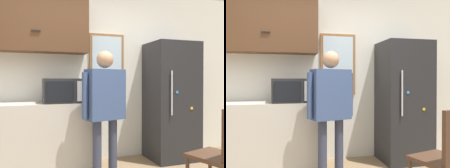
# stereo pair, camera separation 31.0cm
# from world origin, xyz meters

# --- Properties ---
(back_wall) EXTENTS (6.00, 0.06, 2.70)m
(back_wall) POSITION_xyz_m (0.00, 1.83, 1.35)
(back_wall) COLOR silver
(back_wall) RESTS_ON ground_plane
(counter) EXTENTS (2.21, 0.62, 0.93)m
(counter) POSITION_xyz_m (-1.09, 1.49, 0.47)
(counter) COLOR #BCB7AD
(counter) RESTS_ON ground_plane
(upper_cabinets) EXTENTS (2.21, 0.34, 0.76)m
(upper_cabinets) POSITION_xyz_m (-1.09, 1.64, 2.00)
(upper_cabinets) COLOR #51331E
(microwave) EXTENTS (0.49, 0.40, 0.32)m
(microwave) POSITION_xyz_m (-0.38, 1.39, 1.09)
(microwave) COLOR #232326
(microwave) RESTS_ON counter
(person) EXTENTS (0.61, 0.33, 1.59)m
(person) POSITION_xyz_m (0.10, 0.99, 0.97)
(person) COLOR #33384C
(person) RESTS_ON ground_plane
(refrigerator) EXTENTS (0.72, 0.66, 1.82)m
(refrigerator) POSITION_xyz_m (1.33, 1.47, 0.91)
(refrigerator) COLOR #232326
(refrigerator) RESTS_ON ground_plane
(chair) EXTENTS (0.56, 0.56, 0.97)m
(chair) POSITION_xyz_m (1.03, 0.02, 0.54)
(chair) COLOR #472D1E
(chair) RESTS_ON ground_plane
(window) EXTENTS (0.56, 0.05, 0.95)m
(window) POSITION_xyz_m (0.37, 1.78, 1.48)
(window) COLOR olive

